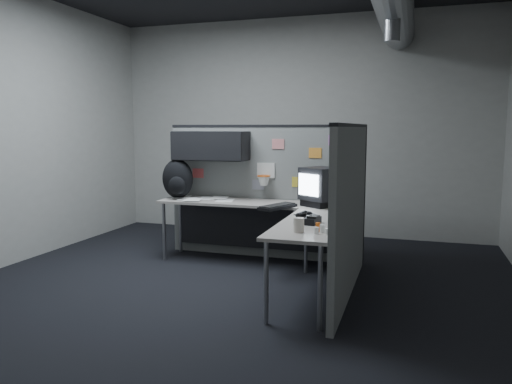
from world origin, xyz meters
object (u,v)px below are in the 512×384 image
(desk, at_px, (268,217))
(monitor, at_px, (321,186))
(keyboard, at_px, (278,207))
(backpack, at_px, (178,179))
(phone, at_px, (307,219))

(desk, distance_m, monitor, 0.68)
(keyboard, xyz_separation_m, backpack, (-1.37, 0.37, 0.21))
(phone, distance_m, backpack, 2.17)
(phone, relative_size, backpack, 0.50)
(desk, height_order, phone, phone)
(monitor, relative_size, phone, 2.17)
(desk, bearing_deg, keyboard, -36.14)
(backpack, bearing_deg, monitor, -5.59)
(keyboard, bearing_deg, monitor, 15.04)
(backpack, bearing_deg, desk, -16.07)
(keyboard, xyz_separation_m, phone, (0.48, -0.73, 0.02))
(phone, bearing_deg, monitor, 111.70)
(keyboard, height_order, phone, phone)
(keyboard, height_order, backpack, backpack)
(backpack, bearing_deg, keyboard, -18.68)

